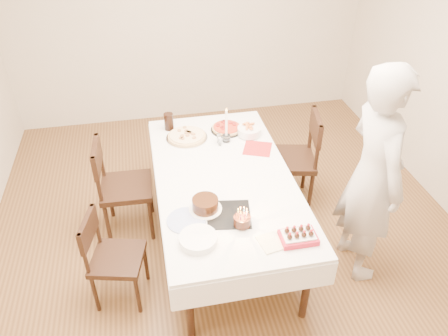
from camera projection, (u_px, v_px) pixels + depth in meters
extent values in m
plane|color=#54351C|center=(229.00, 237.00, 4.16)|extent=(5.00, 5.00, 0.00)
cube|color=beige|center=(188.00, 16.00, 5.36)|extent=(4.50, 0.04, 2.70)
cube|color=white|center=(224.00, 210.00, 3.91)|extent=(1.35, 2.24, 0.75)
imported|color=#B9B2AE|center=(373.00, 177.00, 3.38)|extent=(0.46, 0.69, 1.87)
cylinder|color=beige|center=(187.00, 136.00, 4.18)|extent=(0.47, 0.47, 0.04)
cylinder|color=red|center=(227.00, 128.00, 4.30)|extent=(0.36, 0.36, 0.04)
cube|color=#B21E1E|center=(257.00, 149.00, 4.04)|extent=(0.33, 0.33, 0.01)
cylinder|color=white|center=(249.00, 131.00, 4.21)|extent=(0.25, 0.25, 0.07)
cylinder|color=white|center=(226.00, 125.00, 4.04)|extent=(0.10, 0.10, 0.36)
cylinder|color=black|center=(169.00, 122.00, 4.28)|extent=(0.12, 0.12, 0.17)
cylinder|color=black|center=(205.00, 205.00, 3.32)|extent=(0.30, 0.30, 0.10)
cube|color=black|center=(229.00, 215.00, 3.30)|extent=(0.37, 0.37, 0.01)
cylinder|color=#3C1D10|center=(242.00, 217.00, 3.16)|extent=(0.14, 0.14, 0.14)
cube|color=beige|center=(278.00, 241.00, 3.08)|extent=(0.30, 0.23, 0.02)
cylinder|color=white|center=(198.00, 239.00, 3.05)|extent=(0.31, 0.31, 0.06)
cylinder|color=white|center=(186.00, 220.00, 3.24)|extent=(0.29, 0.29, 0.01)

